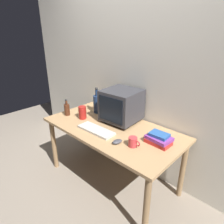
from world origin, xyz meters
TOP-DOWN VIEW (x-y plane):
  - ground_plane at (0.00, 0.00)m, footprint 6.00×6.00m
  - back_wall at (0.00, 0.45)m, footprint 4.00×0.08m
  - desk at (0.00, 0.00)m, footprint 1.52×0.78m
  - crt_monitor at (-0.03, 0.18)m, footprint 0.40×0.41m
  - keyboard at (-0.06, -0.17)m, footprint 0.43×0.17m
  - computer_mouse at (0.26, -0.20)m, footprint 0.08×0.11m
  - bottle_tall at (-0.42, 0.17)m, footprint 0.09×0.09m
  - bottle_short at (-0.63, -0.14)m, footprint 0.07×0.07m
  - book_stack at (0.53, 0.07)m, footprint 0.23×0.18m
  - mug at (0.39, -0.14)m, footprint 0.12×0.08m
  - metal_canister at (-0.41, -0.07)m, footprint 0.09×0.09m

SIDE VIEW (x-z plane):
  - ground_plane at x=0.00m, z-range 0.00..0.00m
  - desk at x=0.00m, z-range 0.27..0.98m
  - keyboard at x=-0.06m, z-range 0.71..0.73m
  - computer_mouse at x=0.26m, z-range 0.71..0.74m
  - mug at x=0.39m, z-range 0.71..0.80m
  - book_stack at x=0.53m, z-range 0.70..0.80m
  - metal_canister at x=-0.41m, z-range 0.71..0.86m
  - bottle_short at x=-0.63m, z-range 0.68..0.89m
  - bottle_tall at x=-0.42m, z-range 0.67..0.99m
  - crt_monitor at x=-0.03m, z-range 0.71..1.08m
  - back_wall at x=0.00m, z-range 0.00..2.50m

